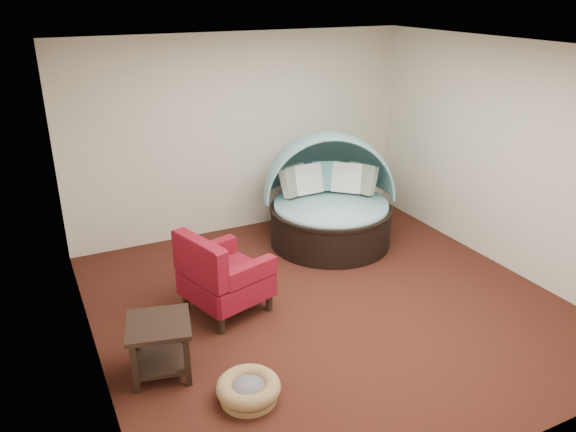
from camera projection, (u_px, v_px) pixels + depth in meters
name	position (u px, v px, depth m)	size (l,w,h in m)	color
floor	(327.00, 303.00, 6.39)	(5.00, 5.00, 0.00)	#411A12
wall_back	(242.00, 135.00, 7.93)	(5.00, 5.00, 0.00)	beige
wall_front	(518.00, 298.00, 3.79)	(5.00, 5.00, 0.00)	beige
wall_left	(81.00, 230.00, 4.84)	(5.00, 5.00, 0.00)	beige
wall_right	(507.00, 158.00, 6.88)	(5.00, 5.00, 0.00)	beige
ceiling	(335.00, 49.00, 5.33)	(5.00, 5.00, 0.00)	white
canopy_daybed	(330.00, 193.00, 7.72)	(2.19, 2.16, 1.54)	black
pet_basket	(249.00, 389.00, 4.88)	(0.72, 0.72, 0.20)	olive
red_armchair	(222.00, 276.00, 6.07)	(1.02, 1.02, 0.96)	black
side_table	(160.00, 341.00, 5.12)	(0.69, 0.69, 0.55)	black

